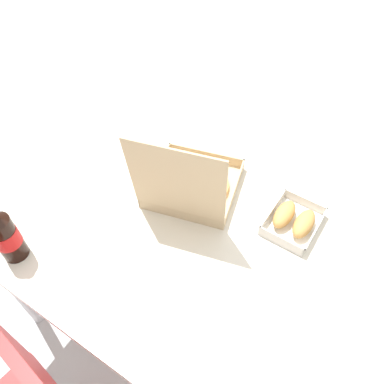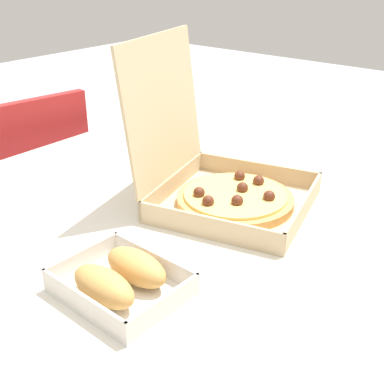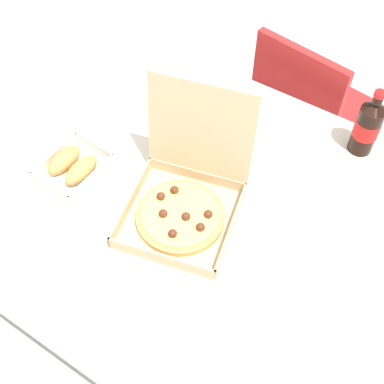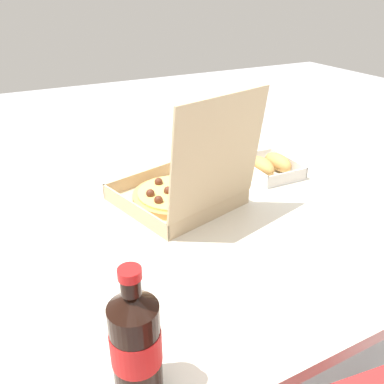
{
  "view_description": "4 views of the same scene",
  "coord_description": "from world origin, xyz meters",
  "px_view_note": "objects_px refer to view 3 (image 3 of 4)",
  "views": [
    {
      "loc": [
        -0.36,
        0.64,
        1.67
      ],
      "look_at": [
        0.06,
        -0.03,
        0.76
      ],
      "focal_mm": 33.69,
      "sensor_mm": 36.0,
      "label": 1
    },
    {
      "loc": [
        -0.69,
        -0.59,
        1.21
      ],
      "look_at": [
        0.04,
        0.0,
        0.76
      ],
      "focal_mm": 47.08,
      "sensor_mm": 36.0,
      "label": 2
    },
    {
      "loc": [
        0.53,
        -0.7,
        1.88
      ],
      "look_at": [
        0.08,
        -0.01,
        0.78
      ],
      "focal_mm": 47.57,
      "sensor_mm": 36.0,
      "label": 3
    },
    {
      "loc": [
        0.51,
        0.84,
        1.28
      ],
      "look_at": [
        0.03,
        -0.07,
        0.75
      ],
      "focal_mm": 37.95,
      "sensor_mm": 36.0,
      "label": 4
    }
  ],
  "objects_px": {
    "pizza_box_open": "(184,200)",
    "paper_menu": "(115,56)",
    "bread_side_box": "(73,166)",
    "cola_bottle": "(367,126)",
    "chair": "(306,109)"
  },
  "relations": [
    {
      "from": "bread_side_box",
      "to": "cola_bottle",
      "type": "height_order",
      "value": "cola_bottle"
    },
    {
      "from": "bread_side_box",
      "to": "cola_bottle",
      "type": "distance_m",
      "value": 0.85
    },
    {
      "from": "bread_side_box",
      "to": "pizza_box_open",
      "type": "bearing_deg",
      "value": 10.14
    },
    {
      "from": "bread_side_box",
      "to": "paper_menu",
      "type": "xyz_separation_m",
      "value": [
        -0.23,
        0.48,
        -0.02
      ]
    },
    {
      "from": "bread_side_box",
      "to": "paper_menu",
      "type": "bearing_deg",
      "value": 115.77
    },
    {
      "from": "chair",
      "to": "bread_side_box",
      "type": "bearing_deg",
      "value": -113.1
    },
    {
      "from": "chair",
      "to": "paper_menu",
      "type": "xyz_separation_m",
      "value": [
        -0.6,
        -0.39,
        0.26
      ]
    },
    {
      "from": "bread_side_box",
      "to": "paper_menu",
      "type": "distance_m",
      "value": 0.53
    },
    {
      "from": "pizza_box_open",
      "to": "cola_bottle",
      "type": "relative_size",
      "value": 1.74
    },
    {
      "from": "cola_bottle",
      "to": "paper_menu",
      "type": "height_order",
      "value": "cola_bottle"
    },
    {
      "from": "pizza_box_open",
      "to": "paper_menu",
      "type": "bearing_deg",
      "value": 144.07
    },
    {
      "from": "chair",
      "to": "bread_side_box",
      "type": "relative_size",
      "value": 4.28
    },
    {
      "from": "pizza_box_open",
      "to": "paper_menu",
      "type": "relative_size",
      "value": 1.85
    },
    {
      "from": "pizza_box_open",
      "to": "bread_side_box",
      "type": "xyz_separation_m",
      "value": [
        -0.34,
        -0.06,
        -0.02
      ]
    },
    {
      "from": "pizza_box_open",
      "to": "paper_menu",
      "type": "distance_m",
      "value": 0.71
    }
  ]
}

